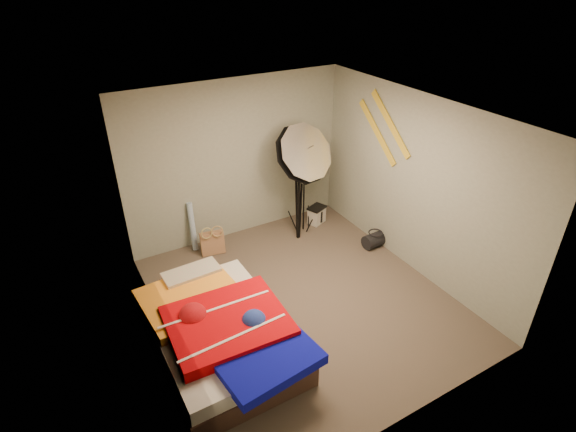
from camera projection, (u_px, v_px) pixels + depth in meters
floor at (304, 299)px, 5.96m from camera, size 4.00×4.00×0.00m
ceiling at (308, 115)px, 4.71m from camera, size 4.00×4.00×0.00m
wall_back at (237, 161)px, 6.84m from camera, size 3.50×0.00×3.50m
wall_front at (429, 320)px, 3.83m from camera, size 3.50×0.00×3.50m
wall_left at (160, 261)px, 4.58m from camera, size 0.00×4.00×4.00m
wall_right at (415, 186)px, 6.09m from camera, size 0.00×4.00×4.00m
tote_bag at (213, 243)px, 6.81m from camera, size 0.38×0.22×0.37m
wrapping_roll at (192, 227)px, 6.84m from camera, size 0.12×0.23×0.76m
camera_case at (317, 215)px, 7.62m from camera, size 0.33×0.29×0.28m
duffel_bag at (375, 240)px, 7.01m from camera, size 0.38×0.24×0.23m
wall_stripe_upper at (390, 124)px, 6.18m from camera, size 0.02×0.91×0.78m
wall_stripe_lower at (377, 132)px, 6.47m from camera, size 0.02×0.91×0.78m
bed at (220, 331)px, 5.05m from camera, size 1.46×2.20×0.58m
photo_umbrella at (302, 155)px, 6.64m from camera, size 1.11×0.76×1.96m
camera_tripod at (299, 194)px, 6.89m from camera, size 0.08×0.08×1.37m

